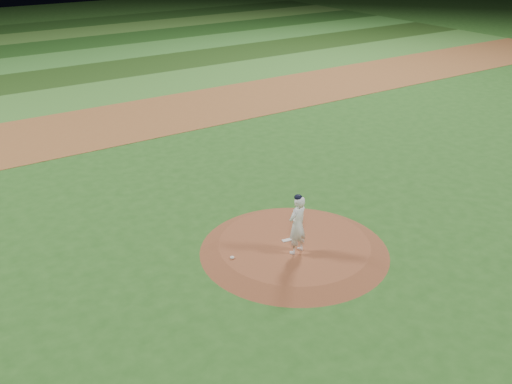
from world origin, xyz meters
TOP-DOWN VIEW (x-y plane):
  - ground at (0.00, 0.00)m, footprint 120.00×120.00m
  - infield_dirt_band at (0.00, 14.00)m, footprint 70.00×6.00m
  - outfield_stripe_0 at (0.00, 19.50)m, footprint 70.00×5.00m
  - outfield_stripe_1 at (0.00, 24.50)m, footprint 70.00×5.00m
  - outfield_stripe_2 at (0.00, 29.50)m, footprint 70.00×5.00m
  - outfield_stripe_3 at (0.00, 34.50)m, footprint 70.00×5.00m
  - outfield_stripe_4 at (0.00, 39.50)m, footprint 70.00×5.00m
  - pitchers_mound at (0.00, 0.00)m, footprint 5.50×5.50m
  - pitching_rubber at (0.02, 0.21)m, footprint 0.54×0.22m
  - rosin_bag at (-1.94, 0.28)m, footprint 0.13×0.13m
  - pitcher_on_mound at (-0.25, -0.42)m, footprint 0.71×0.54m

SIDE VIEW (x-z plane):
  - ground at x=0.00m, z-range 0.00..0.00m
  - outfield_stripe_0 at x=0.00m, z-range 0.00..0.02m
  - outfield_stripe_1 at x=0.00m, z-range 0.00..0.02m
  - outfield_stripe_2 at x=0.00m, z-range 0.00..0.02m
  - outfield_stripe_3 at x=0.00m, z-range 0.00..0.02m
  - outfield_stripe_4 at x=0.00m, z-range 0.00..0.02m
  - infield_dirt_band at x=0.00m, z-range 0.00..0.02m
  - pitchers_mound at x=0.00m, z-range 0.00..0.25m
  - pitching_rubber at x=0.02m, z-range 0.25..0.28m
  - rosin_bag at x=-1.94m, z-range 0.25..0.32m
  - pitcher_on_mound at x=-0.25m, z-range 0.24..2.03m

